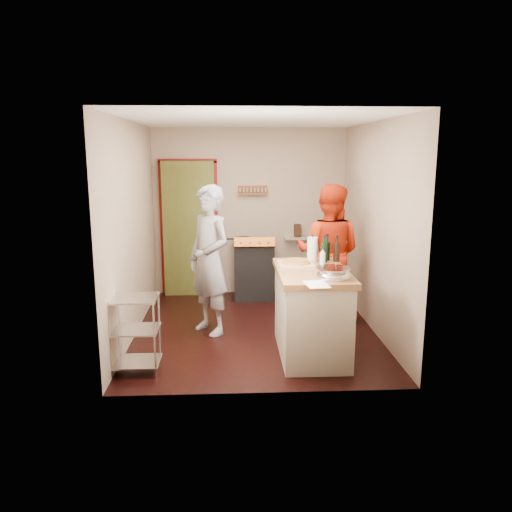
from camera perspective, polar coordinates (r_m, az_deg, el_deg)
The scene contains 10 objects.
floor at distance 6.48m, azimuth -0.12°, elevation -8.31°, with size 3.50×3.50×0.00m, color black.
back_wall at distance 7.94m, azimuth -5.37°, elevation 3.78°, with size 3.00×0.44×2.60m.
left_wall at distance 6.27m, azimuth -13.98°, elevation 2.94°, with size 0.04×3.50×2.60m, color tan.
right_wall at distance 6.40m, azimuth 13.42°, elevation 3.15°, with size 0.04×3.50×2.60m, color tan.
ceiling at distance 6.10m, azimuth -0.14°, elevation 15.39°, with size 3.00×3.50×0.02m, color white.
stove at distance 7.72m, azimuth -0.27°, elevation -1.55°, with size 0.60×0.63×1.00m.
wire_shelving at distance 5.29m, azimuth -13.62°, elevation -8.29°, with size 0.48×0.40×0.80m.
island at distance 5.59m, azimuth 6.37°, elevation -6.16°, with size 0.77×1.43×1.28m.
person_stripe at distance 6.15m, azimuth -5.34°, elevation -0.50°, with size 0.67×0.44×1.84m, color #ACACB1.
person_red at distance 6.71m, azimuth 8.27°, elevation 0.37°, with size 0.89×0.69×1.83m, color red.
Camera 1 is at (-0.29, -6.08, 2.21)m, focal length 35.00 mm.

